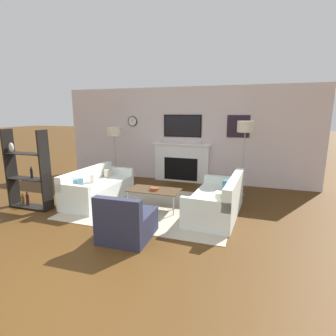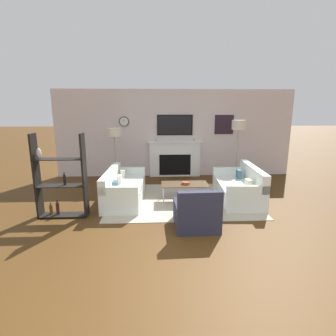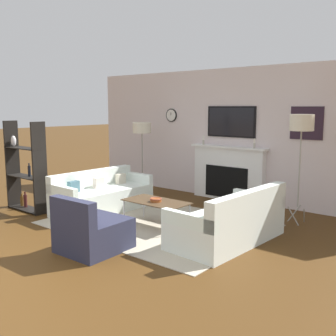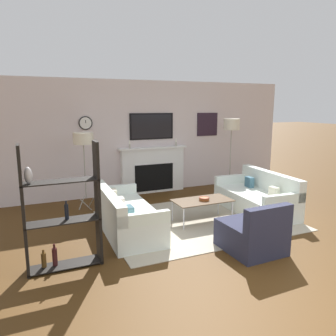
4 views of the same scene
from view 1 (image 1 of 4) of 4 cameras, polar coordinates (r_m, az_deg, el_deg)
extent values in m
plane|color=#472C11|center=(3.60, -20.93, -22.61)|extent=(60.00, 60.00, 0.00)
cube|color=silver|center=(7.65, 3.23, 7.14)|extent=(7.43, 0.07, 2.70)
cube|color=white|center=(7.65, 2.93, 1.04)|extent=(1.59, 0.16, 1.08)
cube|color=black|center=(7.60, 2.75, -0.24)|extent=(0.99, 0.01, 0.65)
cube|color=white|center=(7.54, 2.94, 5.20)|extent=(1.71, 0.22, 0.04)
cylinder|color=#B2AD9E|center=(7.69, -1.43, 5.87)|extent=(0.04, 0.04, 0.10)
cylinder|color=white|center=(7.68, -1.43, 6.57)|extent=(0.03, 0.03, 0.09)
cylinder|color=#B2AD9E|center=(7.37, 7.38, 5.51)|extent=(0.04, 0.04, 0.10)
cylinder|color=white|center=(7.36, 7.40, 6.24)|extent=(0.03, 0.03, 0.09)
cube|color=black|center=(7.58, 3.16, 9.14)|extent=(1.11, 0.04, 0.63)
cube|color=black|center=(7.57, 3.12, 9.13)|extent=(1.03, 0.01, 0.57)
cylinder|color=black|center=(8.13, -7.73, 10.04)|extent=(0.30, 0.02, 0.30)
cylinder|color=silver|center=(8.12, -7.77, 10.03)|extent=(0.26, 0.00, 0.26)
cube|color=black|center=(8.12, -7.79, 10.26)|extent=(0.01, 0.00, 0.07)
cube|color=#2A1B28|center=(7.33, 15.06, 8.74)|extent=(0.59, 0.02, 0.59)
cube|color=#B1A790|center=(5.73, -3.22, -8.36)|extent=(3.35, 2.56, 0.01)
cube|color=white|center=(6.25, -14.67, -4.98)|extent=(0.86, 1.89, 0.43)
cube|color=white|center=(6.34, -17.22, -1.45)|extent=(0.22, 1.87, 0.31)
cube|color=white|center=(6.89, -10.64, -0.61)|extent=(0.80, 0.13, 0.18)
cube|color=white|center=(5.50, -20.06, -4.37)|extent=(0.80, 0.13, 0.18)
cube|color=beige|center=(6.68, -12.96, -1.06)|extent=(0.11, 0.19, 0.19)
cube|color=beige|center=(6.24, -15.72, -2.15)|extent=(0.11, 0.19, 0.19)
cube|color=#40626F|center=(5.81, -18.91, -3.31)|extent=(0.10, 0.20, 0.20)
cube|color=white|center=(5.34, 10.22, -7.83)|extent=(0.98, 1.86, 0.40)
cube|color=white|center=(5.17, 14.26, -4.08)|extent=(0.27, 1.82, 0.39)
cube|color=white|center=(4.45, 8.11, -7.86)|extent=(0.88, 0.15, 0.18)
cube|color=white|center=(6.07, 11.97, -2.61)|extent=(0.88, 0.15, 0.18)
cube|color=beige|center=(4.85, 10.90, -6.23)|extent=(0.11, 0.19, 0.19)
cube|color=#3E677A|center=(5.61, 12.49, -3.64)|extent=(0.12, 0.23, 0.22)
cube|color=#292B40|center=(4.40, -8.70, -12.12)|extent=(0.78, 0.86, 0.42)
cube|color=#292B40|center=(3.96, -11.04, -8.93)|extent=(0.76, 0.16, 0.35)
cube|color=#4C3823|center=(5.50, -3.01, -4.79)|extent=(1.07, 0.56, 0.02)
cylinder|color=#B7B7BC|center=(5.55, -8.70, -7.02)|extent=(0.02, 0.02, 0.40)
cylinder|color=#B7B7BC|center=(5.19, 1.20, -8.23)|extent=(0.02, 0.02, 0.40)
cylinder|color=#B7B7BC|center=(5.96, -6.62, -5.63)|extent=(0.02, 0.02, 0.40)
cylinder|color=#B7B7BC|center=(5.62, 2.64, -6.63)|extent=(0.02, 0.02, 0.40)
cylinder|color=#96481F|center=(5.45, -2.94, -4.57)|extent=(0.18, 0.18, 0.05)
torus|color=brown|center=(5.45, -2.94, -4.34)|extent=(0.19, 0.19, 0.02)
cylinder|color=#9E998E|center=(7.73, -10.40, -2.22)|extent=(0.09, 0.23, 0.26)
cylinder|color=#9E998E|center=(7.86, -11.45, -2.03)|extent=(0.17, 0.19, 0.26)
cylinder|color=#9E998E|center=(7.68, -11.75, -2.38)|extent=(0.23, 0.07, 0.26)
cylinder|color=#9E998E|center=(7.62, -11.41, 2.74)|extent=(0.02, 0.02, 1.11)
cylinder|color=beige|center=(7.54, -11.62, 7.78)|extent=(0.40, 0.40, 0.23)
cylinder|color=#9E998E|center=(6.81, 16.63, -4.34)|extent=(0.09, 0.23, 0.29)
cylinder|color=#9E998E|center=(6.86, 15.10, -4.13)|extent=(0.17, 0.19, 0.29)
cylinder|color=#9E998E|center=(6.68, 15.48, -4.59)|extent=(0.23, 0.07, 0.29)
cylinder|color=#9E998E|center=(6.62, 16.11, 2.05)|extent=(0.02, 0.02, 1.26)
cylinder|color=beige|center=(6.53, 16.50, 8.64)|extent=(0.38, 0.38, 0.27)
cube|color=black|center=(6.51, -31.02, -0.04)|extent=(0.04, 0.28, 1.66)
cube|color=black|center=(5.85, -25.13, -0.64)|extent=(0.04, 0.28, 1.66)
cube|color=black|center=(6.37, -27.51, -7.40)|extent=(0.96, 0.28, 0.02)
cube|color=black|center=(6.21, -28.05, -2.06)|extent=(0.96, 0.28, 0.01)
cube|color=black|center=(6.12, -28.54, 2.79)|extent=(0.96, 0.28, 0.02)
cylinder|color=#3D1919|center=(6.45, -28.24, -6.08)|extent=(0.07, 0.07, 0.24)
cylinder|color=#3D1919|center=(6.41, -28.37, -4.82)|extent=(0.03, 0.03, 0.06)
ellipsoid|color=silver|center=(6.38, -30.95, 3.85)|extent=(0.10, 0.10, 0.20)
cylinder|color=brown|center=(6.56, -28.98, -6.08)|extent=(0.06, 0.06, 0.19)
cylinder|color=brown|center=(6.53, -29.09, -5.09)|extent=(0.03, 0.03, 0.05)
cylinder|color=black|center=(6.17, -27.56, -1.06)|extent=(0.05, 0.05, 0.20)
cylinder|color=black|center=(6.15, -27.67, 0.06)|extent=(0.02, 0.02, 0.05)
camera|label=2|loc=(2.74, -91.37, 2.05)|focal=28.00mm
camera|label=3|loc=(2.14, 100.74, -4.78)|focal=42.00mm
camera|label=4|loc=(4.82, -73.78, 4.86)|focal=35.00mm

